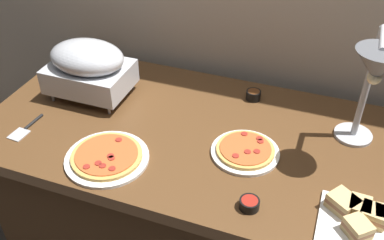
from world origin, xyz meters
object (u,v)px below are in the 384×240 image
at_px(chafing_dish, 88,66).
at_px(pizza_plate_center, 245,151).
at_px(sauce_cup_far, 253,95).
at_px(sauce_cup_near, 249,204).
at_px(sandwich_platter, 371,221).
at_px(heat_lamp, 374,74).
at_px(pizza_plate_front, 107,157).
at_px(serving_spatula, 26,128).

xyz_separation_m(chafing_dish, pizza_plate_center, (0.71, -0.14, -0.13)).
bearing_deg(sauce_cup_far, sauce_cup_near, -77.23).
relative_size(chafing_dish, pizza_plate_center, 1.35).
bearing_deg(sandwich_platter, heat_lamp, 104.92).
bearing_deg(chafing_dish, sauce_cup_near, -26.27).
relative_size(pizza_plate_front, pizza_plate_center, 1.21).
height_order(pizza_plate_front, pizza_plate_center, same).
bearing_deg(pizza_plate_center, pizza_plate_front, -155.86).
relative_size(pizza_plate_center, sandwich_platter, 0.65).
bearing_deg(pizza_plate_center, heat_lamp, 15.78).
xyz_separation_m(sauce_cup_near, sauce_cup_far, (-0.13, 0.59, 0.00)).
xyz_separation_m(heat_lamp, sandwich_platter, (0.08, -0.29, -0.32)).
xyz_separation_m(pizza_plate_front, sauce_cup_far, (0.39, 0.55, 0.01)).
height_order(sandwich_platter, serving_spatula, sandwich_platter).
distance_m(pizza_plate_front, sandwich_platter, 0.88).
relative_size(heat_lamp, pizza_plate_front, 1.53).
distance_m(pizza_plate_front, sauce_cup_far, 0.67).
relative_size(pizza_plate_center, sauce_cup_far, 3.98).
relative_size(sandwich_platter, sauce_cup_near, 5.92).
bearing_deg(pizza_plate_front, serving_spatula, 172.84).
height_order(pizza_plate_center, sauce_cup_near, sauce_cup_near).
xyz_separation_m(heat_lamp, pizza_plate_center, (-0.35, -0.10, -0.33)).
distance_m(chafing_dish, heat_lamp, 1.08).
bearing_deg(heat_lamp, sauce_cup_far, 148.84).
distance_m(sauce_cup_near, sauce_cup_far, 0.61).
height_order(chafing_dish, serving_spatula, chafing_dish).
distance_m(chafing_dish, pizza_plate_front, 0.45).
xyz_separation_m(pizza_plate_center, sauce_cup_near, (0.08, -0.24, 0.01)).
bearing_deg(heat_lamp, sauce_cup_near, -128.99).
height_order(chafing_dish, pizza_plate_front, chafing_dish).
distance_m(chafing_dish, sauce_cup_far, 0.69).
bearing_deg(serving_spatula, sauce_cup_near, -5.72).
xyz_separation_m(pizza_plate_front, serving_spatula, (-0.38, 0.05, -0.01)).
bearing_deg(serving_spatula, sauce_cup_far, 33.16).
bearing_deg(sauce_cup_far, sandwich_platter, -47.82).
relative_size(sandwich_platter, serving_spatula, 2.19).
bearing_deg(pizza_plate_front, sauce_cup_far, 54.68).
bearing_deg(chafing_dish, sauce_cup_far, 17.54).
xyz_separation_m(chafing_dish, serving_spatula, (-0.12, -0.30, -0.14)).
height_order(sandwich_platter, sauce_cup_near, sandwich_platter).
bearing_deg(pizza_plate_front, sauce_cup_near, -4.67).
xyz_separation_m(pizza_plate_center, sauce_cup_far, (-0.06, 0.35, 0.01)).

